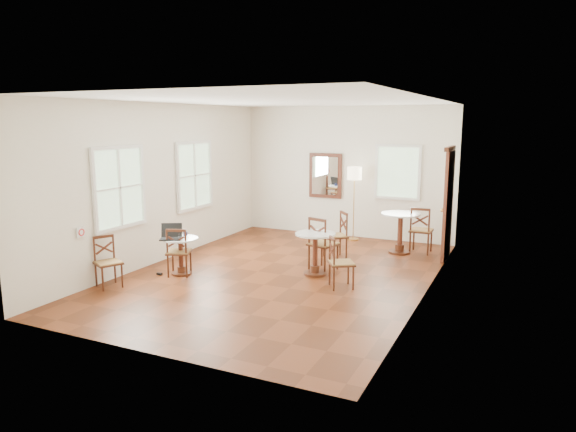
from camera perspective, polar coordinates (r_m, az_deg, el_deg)
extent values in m
plane|color=#5D2710|center=(9.24, -0.79, -6.41)|extent=(7.00, 7.00, 0.00)
cube|color=white|center=(12.16, 6.39, 4.79)|extent=(5.00, 0.02, 3.00)
cube|color=white|center=(6.01, -15.44, -1.24)|extent=(5.00, 0.02, 3.00)
cube|color=white|center=(10.25, -13.53, 3.54)|extent=(0.02, 7.00, 3.00)
cube|color=white|center=(8.17, 15.20, 1.77)|extent=(0.02, 7.00, 3.00)
cube|color=white|center=(8.86, -0.84, 12.51)|extent=(5.00, 7.00, 0.02)
cube|color=#5E2C1A|center=(10.59, 17.11, 1.11)|extent=(0.06, 0.90, 2.10)
cube|color=#472111|center=(10.48, 17.33, 7.07)|extent=(0.08, 1.02, 0.08)
sphere|color=#BF8C3F|center=(10.29, 16.52, 0.61)|extent=(0.07, 0.07, 0.07)
cube|color=#502215|center=(12.30, 4.10, 4.42)|extent=(0.80, 0.05, 1.05)
cube|color=white|center=(12.27, 4.05, 4.41)|extent=(0.64, 0.02, 0.88)
cube|color=white|center=(8.79, -21.71, -1.66)|extent=(0.02, 0.16, 0.16)
torus|color=red|center=(8.78, -21.64, -1.67)|extent=(0.02, 0.12, 0.12)
cube|color=white|center=(9.33, -17.96, 2.97)|extent=(0.06, 1.22, 1.42)
cube|color=white|center=(11.03, -10.19, 4.38)|extent=(0.06, 1.22, 1.42)
cube|color=white|center=(11.80, 11.89, 4.71)|extent=(1.02, 0.06, 1.22)
cylinder|color=#472111|center=(9.45, -11.56, -6.14)|extent=(0.35, 0.35, 0.04)
cylinder|color=#472111|center=(9.43, -11.58, -5.73)|extent=(0.14, 0.14, 0.11)
cylinder|color=#502215|center=(9.36, -11.64, -4.16)|extent=(0.08, 0.08, 0.53)
cylinder|color=#472111|center=(9.30, -11.69, -2.68)|extent=(0.12, 0.12, 0.05)
cylinder|color=white|center=(9.30, -11.70, -2.44)|extent=(0.62, 0.62, 0.03)
cylinder|color=#472111|center=(9.26, 2.96, -6.27)|extent=(0.40, 0.40, 0.04)
cylinder|color=#472111|center=(9.24, 2.97, -5.79)|extent=(0.16, 0.16, 0.12)
cylinder|color=#502215|center=(9.16, 2.98, -3.97)|extent=(0.09, 0.09, 0.60)
cylinder|color=#472111|center=(9.09, 3.00, -2.25)|extent=(0.14, 0.14, 0.06)
cylinder|color=white|center=(9.08, 3.00, -1.97)|extent=(0.71, 0.71, 0.03)
cylinder|color=#472111|center=(10.95, 12.07, -3.85)|extent=(0.45, 0.45, 0.04)
cylinder|color=#472111|center=(10.93, 12.09, -3.40)|extent=(0.18, 0.18, 0.13)
cylinder|color=#502215|center=(10.85, 12.16, -1.67)|extent=(0.10, 0.10, 0.67)
cylinder|color=#472111|center=(10.79, 12.22, -0.05)|extent=(0.16, 0.16, 0.07)
cylinder|color=white|center=(10.79, 12.23, 0.22)|extent=(0.78, 0.78, 0.03)
cylinder|color=#472111|center=(9.48, -10.59, -4.91)|extent=(0.03, 0.03, 0.40)
cylinder|color=#472111|center=(9.17, -11.04, -5.43)|extent=(0.03, 0.03, 0.40)
cylinder|color=#472111|center=(9.55, -12.49, -4.85)|extent=(0.03, 0.03, 0.40)
cylinder|color=#472111|center=(9.25, -12.99, -5.37)|extent=(0.03, 0.03, 0.40)
cube|color=#472111|center=(9.31, -11.83, -3.91)|extent=(0.52, 0.52, 0.03)
cube|color=olive|center=(9.31, -11.83, -3.83)|extent=(0.49, 0.49, 0.04)
cylinder|color=#472111|center=(9.07, -11.13, -2.84)|extent=(0.03, 0.03, 0.45)
cylinder|color=#472111|center=(9.15, -13.10, -2.80)|extent=(0.03, 0.03, 0.45)
cube|color=#472111|center=(9.06, -12.17, -1.56)|extent=(0.33, 0.16, 0.04)
cube|color=#502215|center=(9.10, -12.12, -2.77)|extent=(0.28, 0.13, 0.20)
cube|color=#502215|center=(9.10, -12.12, -2.77)|extent=(0.28, 0.13, 0.20)
cylinder|color=#472111|center=(8.82, -19.61, -6.54)|extent=(0.03, 0.03, 0.39)
cylinder|color=#472111|center=(9.11, -20.26, -6.05)|extent=(0.03, 0.03, 0.39)
cylinder|color=#472111|center=(8.92, -17.69, -6.24)|extent=(0.03, 0.03, 0.39)
cylinder|color=#472111|center=(9.20, -18.39, -5.76)|extent=(0.03, 0.03, 0.39)
cube|color=#472111|center=(8.96, -19.06, -4.91)|extent=(0.52, 0.52, 0.03)
cube|color=olive|center=(8.95, -19.07, -4.83)|extent=(0.49, 0.49, 0.03)
cylinder|color=#472111|center=(9.00, -20.42, -3.51)|extent=(0.03, 0.03, 0.44)
cylinder|color=#472111|center=(9.10, -18.54, -3.26)|extent=(0.03, 0.03, 0.44)
cube|color=#472111|center=(9.01, -19.55, -2.14)|extent=(0.18, 0.31, 0.04)
cube|color=#502215|center=(9.05, -19.48, -3.33)|extent=(0.15, 0.26, 0.19)
cube|color=#502215|center=(9.05, -19.48, -3.33)|extent=(0.15, 0.26, 0.19)
cylinder|color=#472111|center=(9.54, 5.43, -4.49)|extent=(0.04, 0.04, 0.46)
cylinder|color=#472111|center=(9.26, 4.05, -4.93)|extent=(0.04, 0.04, 0.46)
cylinder|color=#472111|center=(9.76, 3.71, -4.12)|extent=(0.04, 0.04, 0.46)
cylinder|color=#472111|center=(9.48, 2.31, -4.54)|extent=(0.04, 0.04, 0.46)
cube|color=#472111|center=(9.45, 3.89, -3.14)|extent=(0.56, 0.56, 0.03)
cube|color=olive|center=(9.45, 3.89, -3.05)|extent=(0.54, 0.54, 0.04)
cylinder|color=#472111|center=(9.14, 4.09, -1.99)|extent=(0.04, 0.04, 0.51)
cylinder|color=#472111|center=(9.37, 2.33, -1.67)|extent=(0.04, 0.04, 0.51)
cube|color=#472111|center=(9.21, 3.21, -0.40)|extent=(0.38, 0.15, 0.05)
cube|color=#502215|center=(9.25, 3.20, -1.77)|extent=(0.32, 0.12, 0.23)
cube|color=#502215|center=(9.25, 3.20, -1.77)|extent=(0.32, 0.12, 0.23)
cylinder|color=#472111|center=(8.44, 7.15, -6.75)|extent=(0.03, 0.03, 0.40)
cylinder|color=#472111|center=(8.36, 5.04, -6.87)|extent=(0.03, 0.03, 0.40)
cylinder|color=#472111|center=(8.73, 6.61, -6.15)|extent=(0.03, 0.03, 0.40)
cylinder|color=#472111|center=(8.66, 4.57, -6.26)|extent=(0.03, 0.03, 0.40)
cube|color=#472111|center=(8.49, 5.87, -5.20)|extent=(0.53, 0.53, 0.03)
cube|color=olive|center=(8.48, 5.87, -5.11)|extent=(0.51, 0.51, 0.04)
cylinder|color=#472111|center=(8.25, 5.08, -4.10)|extent=(0.03, 0.03, 0.44)
cylinder|color=#472111|center=(8.55, 4.61, -3.57)|extent=(0.03, 0.03, 0.44)
cube|color=#472111|center=(8.35, 4.86, -2.49)|extent=(0.21, 0.30, 0.04)
cube|color=#502215|center=(8.40, 4.84, -3.77)|extent=(0.17, 0.25, 0.19)
cube|color=#502215|center=(8.40, 4.84, -3.77)|extent=(0.17, 0.25, 0.19)
cylinder|color=#472111|center=(11.18, 15.39, -2.64)|extent=(0.04, 0.04, 0.45)
cylinder|color=#472111|center=(10.84, 15.06, -3.03)|extent=(0.04, 0.04, 0.45)
cylinder|color=#472111|center=(11.24, 13.58, -2.48)|extent=(0.04, 0.04, 0.45)
cylinder|color=#472111|center=(10.90, 13.20, -2.87)|extent=(0.04, 0.04, 0.45)
cube|color=#472111|center=(10.99, 14.36, -1.58)|extent=(0.44, 0.44, 0.03)
cube|color=olive|center=(10.99, 14.37, -1.51)|extent=(0.42, 0.42, 0.04)
cylinder|color=#472111|center=(10.74, 15.18, -0.57)|extent=(0.04, 0.04, 0.50)
cylinder|color=#472111|center=(10.80, 13.30, -0.42)|extent=(0.04, 0.04, 0.50)
cube|color=#472111|center=(10.73, 14.29, 0.71)|extent=(0.38, 0.04, 0.05)
cube|color=#502215|center=(10.77, 14.24, -0.44)|extent=(0.32, 0.03, 0.22)
cube|color=#502215|center=(10.77, 14.24, -0.44)|extent=(0.32, 0.03, 0.22)
cylinder|color=#472111|center=(10.42, 3.94, -3.27)|extent=(0.03, 0.03, 0.43)
cylinder|color=#472111|center=(10.54, 5.72, -3.15)|extent=(0.03, 0.03, 0.43)
cylinder|color=#472111|center=(10.10, 4.57, -3.71)|extent=(0.03, 0.03, 0.43)
cylinder|color=#472111|center=(10.22, 6.40, -3.58)|extent=(0.03, 0.03, 0.43)
cube|color=#472111|center=(10.27, 5.18, -2.23)|extent=(0.60, 0.60, 0.03)
cube|color=olive|center=(10.27, 5.18, -2.15)|extent=(0.57, 0.57, 0.04)
cylinder|color=#472111|center=(10.44, 5.76, -0.71)|extent=(0.03, 0.03, 0.48)
cylinder|color=#472111|center=(10.12, 6.45, -1.08)|extent=(0.03, 0.03, 0.48)
cube|color=#472111|center=(10.24, 6.13, 0.32)|extent=(0.26, 0.30, 0.05)
cube|color=#502215|center=(10.28, 6.10, -0.84)|extent=(0.22, 0.25, 0.21)
cube|color=#502215|center=(10.28, 6.10, -0.84)|extent=(0.22, 0.25, 0.21)
cylinder|color=#BF8C3F|center=(11.97, 7.12, -2.52)|extent=(0.27, 0.27, 0.03)
cylinder|color=#BF8C3F|center=(11.83, 7.20, 1.00)|extent=(0.02, 0.02, 1.52)
cylinder|color=beige|center=(11.73, 7.29, 4.66)|extent=(0.32, 0.32, 0.28)
cube|color=black|center=(9.21, -12.70, -2.44)|extent=(0.44, 0.40, 0.02)
cube|color=black|center=(9.21, -12.70, -2.37)|extent=(0.33, 0.27, 0.00)
cube|color=black|center=(9.31, -12.60, -1.52)|extent=(0.35, 0.24, 0.24)
cube|color=silver|center=(9.31, -12.60, -1.52)|extent=(0.30, 0.20, 0.20)
ellipsoid|color=black|center=(9.27, -11.76, -2.30)|extent=(0.10, 0.07, 0.03)
cylinder|color=#101537|center=(9.46, -11.17, -1.88)|extent=(0.07, 0.07, 0.08)
torus|color=#101537|center=(9.43, -10.98, -1.90)|extent=(0.05, 0.01, 0.05)
cylinder|color=white|center=(9.17, -11.70, -2.21)|extent=(0.06, 0.06, 0.10)
cube|color=black|center=(9.49, -13.89, -6.16)|extent=(0.09, 0.06, 0.04)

